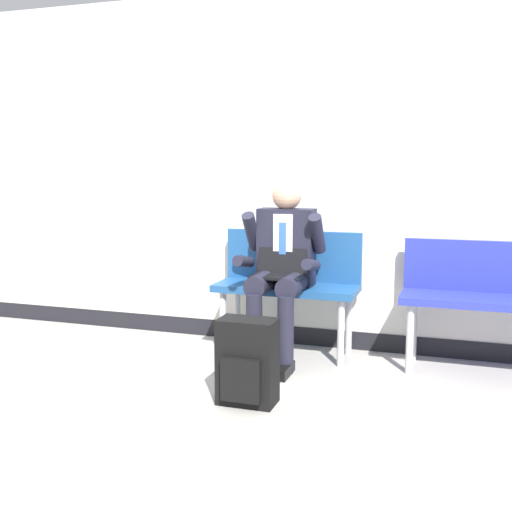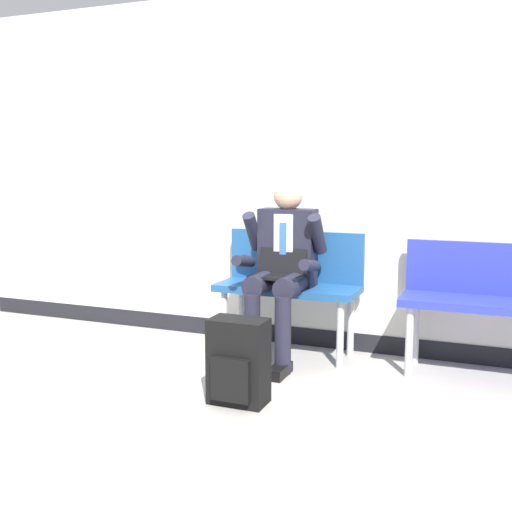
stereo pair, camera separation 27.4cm
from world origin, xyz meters
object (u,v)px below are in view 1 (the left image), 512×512
object	(u,v)px
person_seated	(281,265)
backpack	(247,363)
bench_with_person	(289,280)
bench_empty	(509,293)

from	to	relation	value
person_seated	backpack	bearing A→B (deg)	-86.81
person_seated	bench_with_person	bearing A→B (deg)	90.00
bench_empty	backpack	xyz separation A→B (m)	(-1.46, -1.06, -0.30)
bench_with_person	backpack	bearing A→B (deg)	-87.39
bench_empty	backpack	bearing A→B (deg)	-143.93
bench_with_person	person_seated	world-z (taller)	person_seated
bench_with_person	bench_empty	bearing A→B (deg)	-0.03
bench_empty	backpack	size ratio (longest dim) A/B	2.75
bench_with_person	bench_empty	xyz separation A→B (m)	(1.50, -0.00, 0.00)
bench_with_person	bench_empty	distance (m)	1.50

